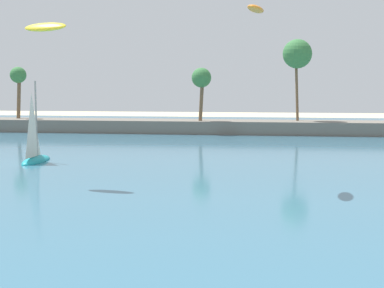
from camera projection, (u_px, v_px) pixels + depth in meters
The scene contains 5 objects.
sea at pixel (241, 142), 65.68m from camera, with size 220.00×102.24×0.06m, color #386B84.
palm_headland at pixel (267, 115), 76.05m from camera, with size 115.55×6.11×13.41m.
sailboat_mid_bay at pixel (35, 154), 48.05m from camera, with size 1.64×5.12×7.37m.
kite_aloft_high_over_bay at pixel (256, 9), 35.46m from camera, with size 2.82×0.96×0.39m, color orange.
kite_aloft_low_near_shore at pixel (45, 27), 36.77m from camera, with size 3.12×1.06×0.44m, color yellow.
Camera 1 is at (3.63, -7.87, 6.54)m, focal length 53.02 mm.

